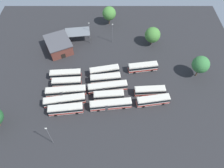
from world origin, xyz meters
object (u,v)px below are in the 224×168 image
(lamp_post_near_entrance, at_px, (89,30))
(tree_northwest, at_px, (152,35))
(bus_row0_slot1, at_px, (64,101))
(bus_row1_slot0, at_px, (110,104))
(bus_row0_slot0, at_px, (65,109))
(bus_row0_slot3, at_px, (66,82))
(bus_row2_slot1, at_px, (149,91))
(lamp_post_by_building, at_px, (49,135))
(bus_row1_slot4, at_px, (104,71))
(tree_south_edge, at_px, (200,64))
(bus_row0_slot4, at_px, (65,74))
(lamp_post_mid_lot, at_px, (112,33))
(bus_row1_slot3, at_px, (105,78))
(bus_row1_slot2, at_px, (107,87))
(depot_building, at_px, (58,45))
(bus_row0_slot2, at_px, (65,91))
(bus_row2_slot4, at_px, (142,67))
(bus_row2_slot0, at_px, (152,100))
(maintenance_shelter, at_px, (77,32))
(tree_northeast, at_px, (108,13))
(bus_row1_slot1, at_px, (108,96))

(lamp_post_near_entrance, xyz_separation_m, tree_northwest, (26.38, -3.86, 0.51))
(bus_row0_slot1, xyz_separation_m, bus_row1_slot0, (15.63, -1.59, 0.00))
(bus_row0_slot0, bearing_deg, bus_row0_slot3, 95.67)
(bus_row2_slot1, height_order, lamp_post_by_building, lamp_post_by_building)
(bus_row1_slot4, height_order, tree_south_edge, tree_south_edge)
(lamp_post_by_building, bearing_deg, bus_row0_slot4, 88.48)
(bus_row0_slot1, height_order, bus_row1_slot0, same)
(lamp_post_mid_lot, bearing_deg, lamp_post_near_entrance, 165.44)
(bus_row0_slot3, xyz_separation_m, bus_row1_slot3, (13.96, 1.77, 0.00))
(tree_northwest, bearing_deg, bus_row1_slot2, -126.78)
(bus_row0_slot4, distance_m, bus_row1_slot2, 16.75)
(bus_row1_slot3, xyz_separation_m, depot_building, (-19.62, 17.21, 0.70))
(bus_row0_slot2, distance_m, bus_row2_slot4, 30.23)
(bus_row0_slot0, xyz_separation_m, bus_row0_slot2, (-0.92, 7.32, 0.00))
(bus_row1_slot4, xyz_separation_m, bus_row2_slot4, (14.68, 1.88, 0.00))
(bus_row0_slot1, distance_m, bus_row2_slot0, 30.07)
(bus_row1_slot2, xyz_separation_m, maintenance_shelter, (-13.15, 27.64, 2.20))
(bus_row1_slot0, bearing_deg, lamp_post_mid_lot, 88.82)
(bus_row1_slot4, bearing_deg, tree_northeast, 87.10)
(depot_building, bearing_deg, bus_row0_slot4, -72.59)
(bus_row2_slot1, height_order, depot_building, depot_building)
(bus_row0_slot2, distance_m, lamp_post_near_entrance, 31.18)
(bus_row1_slot2, relative_size, maintenance_shelter, 1.27)
(tree_south_edge, bearing_deg, bus_row1_slot1, -162.25)
(lamp_post_near_entrance, distance_m, tree_south_edge, 46.81)
(bus_row1_slot2, xyz_separation_m, bus_row1_slot3, (-0.80, 3.91, -0.00))
(bus_row2_slot4, height_order, lamp_post_by_building, lamp_post_by_building)
(bus_row1_slot1, bearing_deg, depot_building, 130.11)
(bus_row1_slot4, relative_size, lamp_post_mid_lot, 1.21)
(bus_row1_slot3, bearing_deg, bus_row0_slot3, -172.79)
(lamp_post_mid_lot, bearing_deg, lamp_post_by_building, -111.59)
(bus_row1_slot4, relative_size, maintenance_shelter, 1.01)
(bus_row1_slot0, xyz_separation_m, maintenance_shelter, (-14.27, 34.98, 2.20))
(bus_row0_slot2, xyz_separation_m, tree_south_edge, (48.06, 8.74, 4.34))
(bus_row1_slot3, relative_size, tree_south_edge, 1.21)
(bus_row0_slot3, bearing_deg, bus_row0_slot1, -88.18)
(bus_row0_slot0, distance_m, bus_row1_slot0, 14.88)
(bus_row0_slot0, xyz_separation_m, bus_row1_slot3, (12.84, 13.12, -0.00))
(bus_row2_slot1, distance_m, tree_south_edge, 20.99)
(bus_row0_slot2, relative_size, bus_row2_slot4, 1.24)
(bus_row1_slot0, xyz_separation_m, bus_row1_slot2, (-1.12, 7.34, 0.00))
(bus_row0_slot1, relative_size, tree_northeast, 1.63)
(maintenance_shelter, bearing_deg, bus_row1_slot3, -62.50)
(maintenance_shelter, height_order, tree_south_edge, tree_south_edge)
(maintenance_shelter, bearing_deg, tree_northwest, -5.47)
(bus_row0_slot0, height_order, bus_row2_slot4, same)
(depot_building, relative_size, lamp_post_by_building, 1.51)
(bus_row1_slot0, bearing_deg, bus_row0_slot2, 160.82)
(bus_row0_slot1, relative_size, bus_row2_slot0, 1.23)
(bus_row0_slot3, xyz_separation_m, bus_row2_slot4, (28.19, 7.41, 0.00))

